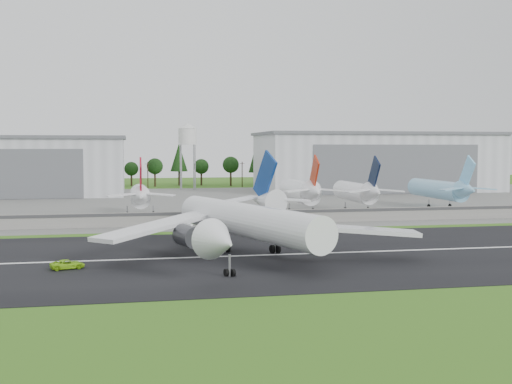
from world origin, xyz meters
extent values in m
plane|color=#3A6B19|center=(0.00, 0.00, 0.00)|extent=(600.00, 600.00, 0.00)
cube|color=black|center=(0.00, 10.00, 0.05)|extent=(320.00, 60.00, 0.10)
cube|color=white|center=(0.00, 10.00, 0.11)|extent=(220.00, 1.00, 0.02)
cube|color=slate|center=(0.00, 120.00, 0.05)|extent=(320.00, 150.00, 0.10)
cube|color=gray|center=(0.00, 55.00, 1.75)|extent=(240.00, 0.50, 3.50)
cube|color=#38383A|center=(0.00, 54.70, 3.00)|extent=(240.00, 0.12, 0.70)
cube|color=silver|center=(75.00, 165.00, 12.00)|extent=(100.00, 45.00, 24.00)
cube|color=#595B60|center=(75.00, 165.00, 24.60)|extent=(102.00, 47.00, 1.20)
cube|color=#595B60|center=(75.00, 142.35, 10.08)|extent=(70.00, 0.30, 19.68)
cylinder|color=#99999E|center=(-8.00, 182.00, 10.00)|extent=(0.50, 0.50, 20.00)
cylinder|color=#99999E|center=(-2.00, 188.00, 10.00)|extent=(0.50, 0.50, 20.00)
cylinder|color=silver|center=(-5.00, 185.00, 23.50)|extent=(8.00, 8.00, 7.00)
cone|color=silver|center=(-5.00, 185.00, 28.20)|extent=(8.40, 8.40, 2.40)
cylinder|color=white|center=(-10.21, 10.00, 6.20)|extent=(19.56, 43.54, 5.80)
cone|color=white|center=(-18.20, -13.69, 6.20)|extent=(7.41, 7.54, 5.80)
cone|color=white|center=(-1.74, 35.11, 7.40)|extent=(8.10, 10.29, 5.51)
cube|color=navy|center=(-1.90, 34.64, 12.70)|extent=(3.52, 9.20, 11.13)
cube|color=white|center=(3.36, 3.31, 5.40)|extent=(28.50, 9.97, 2.65)
cylinder|color=#333338|center=(-2.33, 3.65, 3.80)|extent=(5.36, 6.43, 3.80)
cube|color=white|center=(2.84, 33.04, 7.80)|extent=(9.04, 3.30, 0.98)
cube|color=white|center=(-25.06, 12.90, 5.40)|extent=(23.21, 24.12, 2.65)
cylinder|color=#333338|center=(-20.33, 9.72, 3.80)|extent=(5.36, 6.43, 3.80)
cube|color=white|center=(-6.63, 36.23, 7.80)|extent=(9.13, 7.94, 0.98)
cube|color=#99999E|center=(-11.49, 6.21, 1.70)|extent=(19.07, 31.62, 3.20)
cylinder|color=black|center=(-13.51, 14.28, 0.85)|extent=(0.86, 1.55, 1.50)
imported|color=#85C517|center=(-39.63, 3.41, 0.83)|extent=(5.72, 3.90, 1.45)
cylinder|color=white|center=(-27.39, 80.00, 5.58)|extent=(5.16, 24.00, 5.16)
cone|color=white|center=(-27.39, 64.50, 6.58)|extent=(4.91, 7.00, 4.91)
cube|color=maroon|center=(-27.39, 65.00, 11.38)|extent=(0.45, 8.59, 10.02)
cylinder|color=#99999E|center=(-30.89, 78.00, 1.50)|extent=(0.32, 0.32, 3.00)
cylinder|color=#99999E|center=(-23.89, 78.00, 1.50)|extent=(0.32, 0.32, 3.00)
cylinder|color=black|center=(-30.89, 78.00, 0.80)|extent=(0.40, 1.40, 1.40)
cylinder|color=white|center=(17.84, 80.00, 6.10)|extent=(6.19, 24.00, 6.19)
cone|color=white|center=(17.84, 64.50, 7.10)|extent=(5.88, 7.00, 5.88)
cube|color=#A9230D|center=(17.84, 65.00, 11.90)|extent=(0.45, 8.59, 10.02)
cylinder|color=#99999E|center=(14.34, 78.00, 1.50)|extent=(0.32, 0.32, 3.00)
cylinder|color=#99999E|center=(21.34, 78.00, 1.50)|extent=(0.32, 0.32, 3.00)
cylinder|color=black|center=(14.34, 78.00, 0.80)|extent=(0.40, 1.40, 1.40)
cylinder|color=white|center=(34.53, 80.00, 5.78)|extent=(5.56, 24.00, 5.56)
cone|color=white|center=(34.53, 64.50, 6.78)|extent=(5.28, 7.00, 5.28)
cube|color=black|center=(34.53, 65.00, 11.58)|extent=(0.45, 8.59, 10.02)
cylinder|color=#99999E|center=(31.03, 78.00, 1.50)|extent=(0.32, 0.32, 3.00)
cylinder|color=#99999E|center=(38.03, 78.00, 1.50)|extent=(0.32, 0.32, 3.00)
cylinder|color=black|center=(31.03, 78.00, 0.80)|extent=(0.40, 1.40, 1.40)
cylinder|color=#86C3E8|center=(63.03, 85.00, 5.83)|extent=(5.65, 30.00, 5.65)
cone|color=#86C3E8|center=(63.03, 66.50, 6.83)|extent=(5.37, 7.00, 5.37)
cube|color=#7AC8FA|center=(63.03, 67.00, 11.63)|extent=(0.45, 8.59, 10.02)
cylinder|color=#99999E|center=(59.53, 83.00, 1.50)|extent=(0.32, 0.32, 3.00)
cylinder|color=#99999E|center=(66.53, 83.00, 1.50)|extent=(0.32, 0.32, 3.00)
cylinder|color=black|center=(59.53, 83.00, 0.80)|extent=(0.40, 1.40, 1.40)
camera|label=1|loc=(-29.96, -98.11, 18.84)|focal=45.00mm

